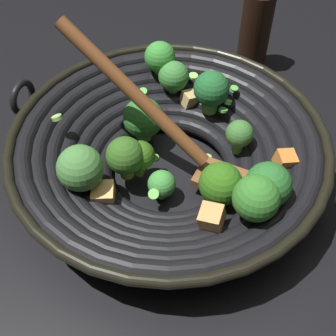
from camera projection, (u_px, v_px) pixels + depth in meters
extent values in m
plane|color=black|center=(168.00, 176.00, 0.65)|extent=(4.00, 4.00, 0.00)
cylinder|color=black|center=(168.00, 173.00, 0.64)|extent=(0.15, 0.15, 0.01)
torus|color=black|center=(169.00, 167.00, 0.63)|extent=(0.21, 0.21, 0.02)
torus|color=black|center=(169.00, 163.00, 0.63)|extent=(0.24, 0.24, 0.02)
torus|color=black|center=(169.00, 159.00, 0.62)|extent=(0.28, 0.28, 0.02)
torus|color=black|center=(169.00, 155.00, 0.62)|extent=(0.31, 0.31, 0.02)
torus|color=black|center=(169.00, 151.00, 0.61)|extent=(0.34, 0.34, 0.02)
torus|color=black|center=(169.00, 147.00, 0.60)|extent=(0.38, 0.38, 0.02)
torus|color=black|center=(169.00, 142.00, 0.60)|extent=(0.41, 0.41, 0.02)
torus|color=black|center=(169.00, 138.00, 0.59)|extent=(0.43, 0.43, 0.01)
torus|color=black|center=(23.00, 98.00, 0.64)|extent=(0.04, 0.05, 0.05)
cylinder|color=#82BE48|center=(140.00, 167.00, 0.62)|extent=(0.02, 0.02, 0.02)
sphere|color=#326118|center=(139.00, 154.00, 0.60)|extent=(0.04, 0.04, 0.04)
cylinder|color=#70A149|center=(144.00, 134.00, 0.67)|extent=(0.03, 0.03, 0.02)
sphere|color=#2D7129|center=(143.00, 118.00, 0.65)|extent=(0.06, 0.06, 0.06)
cylinder|color=#5EA349|center=(264.00, 201.00, 0.54)|extent=(0.03, 0.03, 0.02)
sphere|color=#296B2A|center=(268.00, 185.00, 0.52)|extent=(0.06, 0.06, 0.06)
cylinder|color=#89AC49|center=(127.00, 172.00, 0.60)|extent=(0.03, 0.03, 0.02)
sphere|color=#33611F|center=(126.00, 157.00, 0.58)|extent=(0.05, 0.05, 0.05)
cylinder|color=#6AA449|center=(237.00, 146.00, 0.63)|extent=(0.02, 0.02, 0.02)
sphere|color=#3C7233|center=(239.00, 134.00, 0.61)|extent=(0.04, 0.04, 0.04)
cylinder|color=#8BBA5A|center=(252.00, 214.00, 0.52)|extent=(0.02, 0.02, 0.02)
sphere|color=#357B2A|center=(256.00, 198.00, 0.50)|extent=(0.05, 0.05, 0.05)
cylinder|color=#6FA648|center=(210.00, 106.00, 0.67)|extent=(0.03, 0.03, 0.02)
sphere|color=#21622E|center=(211.00, 89.00, 0.65)|extent=(0.05, 0.05, 0.05)
cylinder|color=#579837|center=(160.00, 71.00, 0.70)|extent=(0.02, 0.02, 0.01)
sphere|color=green|center=(160.00, 57.00, 0.68)|extent=(0.05, 0.05, 0.05)
cylinder|color=#8BB759|center=(162.00, 194.00, 0.60)|extent=(0.01, 0.02, 0.01)
sphere|color=#41943F|center=(162.00, 184.00, 0.59)|extent=(0.04, 0.04, 0.04)
cylinder|color=#619A3C|center=(84.00, 185.00, 0.58)|extent=(0.03, 0.03, 0.02)
sphere|color=#48833E|center=(80.00, 168.00, 0.55)|extent=(0.06, 0.06, 0.06)
cylinder|color=#62A34E|center=(173.00, 91.00, 0.70)|extent=(0.02, 0.02, 0.02)
sphere|color=#3D8238|center=(174.00, 76.00, 0.68)|extent=(0.05, 0.05, 0.05)
cylinder|color=#87B644|center=(218.00, 200.00, 0.57)|extent=(0.02, 0.02, 0.02)
sphere|color=#306917|center=(221.00, 184.00, 0.54)|extent=(0.05, 0.05, 0.05)
cube|color=#D58F4A|center=(214.00, 216.00, 0.52)|extent=(0.04, 0.04, 0.03)
cube|color=#DDB673|center=(189.00, 99.00, 0.69)|extent=(0.03, 0.03, 0.03)
cube|color=#EBB063|center=(103.00, 195.00, 0.57)|extent=(0.04, 0.04, 0.03)
cube|color=orange|center=(285.00, 161.00, 0.58)|extent=(0.03, 0.03, 0.03)
cylinder|color=#56B247|center=(234.00, 88.00, 0.67)|extent=(0.01, 0.01, 0.00)
cylinder|color=#6BC651|center=(228.00, 102.00, 0.65)|extent=(0.02, 0.02, 0.01)
cylinder|color=#6BC651|center=(156.00, 158.00, 0.62)|extent=(0.02, 0.02, 0.01)
cylinder|color=#6BC651|center=(154.00, 194.00, 0.57)|extent=(0.02, 0.02, 0.01)
cylinder|color=#56B247|center=(223.00, 110.00, 0.65)|extent=(0.02, 0.02, 0.01)
cylinder|color=#56B247|center=(143.00, 92.00, 0.67)|extent=(0.02, 0.02, 0.01)
cylinder|color=#99D166|center=(193.00, 76.00, 0.68)|extent=(0.01, 0.02, 0.00)
cylinder|color=#99D166|center=(215.00, 182.00, 0.58)|extent=(0.02, 0.02, 0.01)
cylinder|color=#99D166|center=(57.00, 118.00, 0.60)|extent=(0.02, 0.02, 0.01)
cylinder|color=#99D166|center=(208.00, 157.00, 0.63)|extent=(0.02, 0.02, 0.01)
cube|color=brown|center=(222.00, 178.00, 0.60)|extent=(0.08, 0.09, 0.01)
cylinder|color=brown|center=(135.00, 95.00, 0.56)|extent=(0.15, 0.17, 0.17)
cylinder|color=black|center=(255.00, 31.00, 0.77)|extent=(0.05, 0.05, 0.14)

